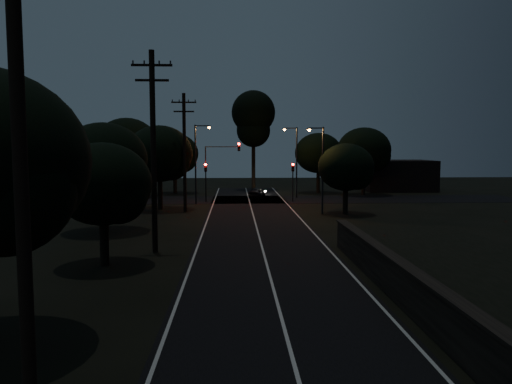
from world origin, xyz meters
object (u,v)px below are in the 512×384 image
signal_right (293,175)px  streetlight_b (295,157)px  utility_pole_far (184,150)px  signal_mast (222,161)px  utility_pole_near (19,127)px  utility_pole_mid (153,148)px  streetlight_a (197,158)px  streetlight_c (321,164)px  tall_pine (253,118)px  signal_left (206,175)px  car (257,192)px

signal_right → streetlight_b: (0.71, 4.01, 1.80)m
signal_right → utility_pole_far: bearing=-143.0°
signal_right → signal_mast: bearing=180.0°
utility_pole_near → utility_pole_far: (0.00, 34.00, -0.76)m
utility_pole_mid → signal_right: (10.60, 24.99, -2.90)m
streetlight_b → streetlight_a: bearing=-150.5°
streetlight_c → signal_right: bearing=97.0°
utility_pole_mid → tall_pine: bearing=80.1°
utility_pole_mid → signal_left: (1.40, 24.99, -2.90)m
signal_left → streetlight_c: 14.52m
utility_pole_mid → signal_mast: (3.09, 24.99, -1.40)m
utility_pole_mid → signal_mast: bearing=83.0°
streetlight_a → streetlight_c: bearing=-35.7°
streetlight_b → utility_pole_far: bearing=-133.3°
streetlight_a → car: size_ratio=2.36×
signal_left → streetlight_a: 2.77m
utility_pole_near → signal_right: 43.44m
utility_pole_near → tall_pine: bearing=83.0°
utility_pole_mid → streetlight_a: utility_pole_mid is taller
utility_pole_far → streetlight_c: (11.83, -2.00, -1.13)m
tall_pine → signal_right: 16.85m
utility_pole_mid → streetlight_c: (11.83, 15.00, -1.39)m
utility_pole_far → signal_right: utility_pole_far is taller
utility_pole_near → utility_pole_far: bearing=90.0°
signal_left → utility_pole_far: bearing=-99.9°
signal_mast → streetlight_c: size_ratio=0.83×
utility_pole_far → tall_pine: 24.39m
streetlight_b → streetlight_c: (0.52, -14.00, -0.29)m
streetlight_a → streetlight_c: (11.14, -8.00, -0.29)m
car → streetlight_a: bearing=63.2°
streetlight_b → signal_left: bearing=-158.0°
utility_pole_far → streetlight_b: 16.51m
signal_mast → streetlight_a: (-2.39, -1.99, 0.30)m
utility_pole_near → signal_mast: utility_pole_near is taller
utility_pole_far → car: utility_pole_far is taller
utility_pole_near → utility_pole_far: 34.01m
tall_pine → streetlight_c: (4.83, -25.00, -5.25)m
car → streetlight_b: bearing=-168.4°
utility_pole_near → signal_left: (1.40, 41.99, -3.41)m
tall_pine → signal_right: tall_pine is taller
car → signal_right: bearing=146.6°
utility_pole_far → tall_pine: (7.00, 23.00, 4.11)m
utility_pole_near → streetlight_b: size_ratio=1.50×
utility_pole_near → streetlight_c: (11.83, 32.00, -1.89)m
signal_left → signal_right: 9.20m
utility_pole_near → car: size_ratio=3.53×
tall_pine → utility_pole_far: bearing=-106.9°
tall_pine → signal_right: (3.60, -15.01, -6.76)m
utility_pole_near → streetlight_a: bearing=89.0°
utility_pole_mid → tall_pine: (7.00, 40.00, 3.86)m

